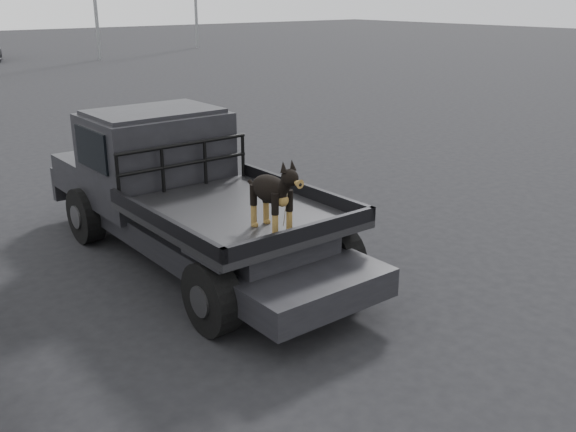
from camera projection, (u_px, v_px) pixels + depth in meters
ground at (223, 322)px, 6.64m from camera, size 120.00×120.00×0.00m
flatbed_ute at (196, 226)px, 8.04m from camera, size 2.00×5.40×0.92m
ute_cab at (155, 143)px, 8.45m from camera, size 1.72×1.30×0.88m
headache_rack at (184, 166)px, 7.95m from camera, size 1.80×0.08×0.55m
dog at (271, 195)px, 6.48m from camera, size 0.32×0.60×0.74m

